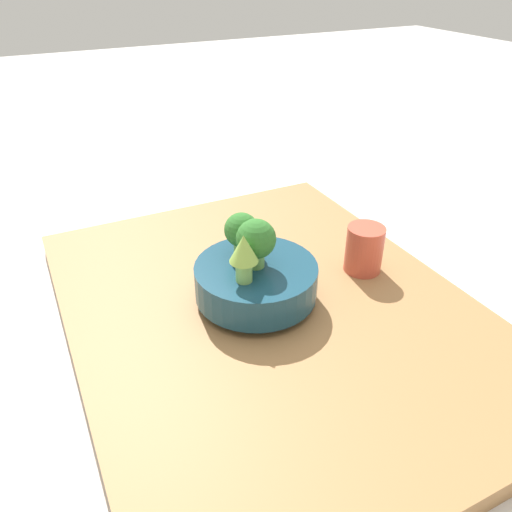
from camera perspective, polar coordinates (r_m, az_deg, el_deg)
ground_plane at (r=0.91m, az=1.60°, el=-7.44°), size 6.00×6.00×0.00m
table at (r=0.90m, az=1.62°, el=-6.47°), size 0.87×0.67×0.04m
bowl at (r=0.87m, az=-0.00°, el=-2.87°), size 0.21×0.21×0.07m
broccoli_floret_center at (r=0.82m, az=-0.00°, el=1.80°), size 0.07×0.07×0.09m
broccoli_floret_right at (r=0.86m, az=-1.68°, el=2.85°), size 0.06×0.06×0.08m
romanesco_piece_far at (r=0.79m, az=-1.41°, el=0.31°), size 0.05×0.05×0.08m
cup at (r=0.97m, az=12.26°, el=0.78°), size 0.07×0.07×0.09m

